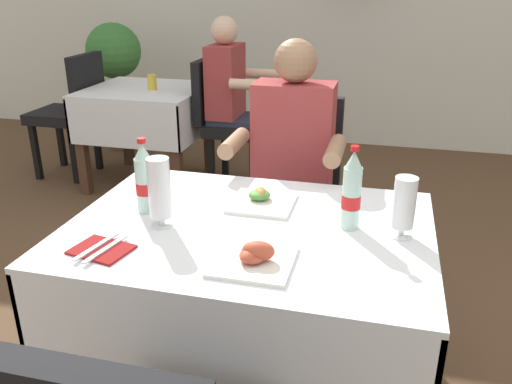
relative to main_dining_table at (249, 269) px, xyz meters
name	(u,v)px	position (x,y,z in m)	size (l,w,h in m)	color
main_dining_table	(249,269)	(0.00, 0.00, 0.00)	(1.20, 0.88, 0.74)	white
chair_far_diner_seat	(293,187)	(0.00, 0.83, -0.02)	(0.44, 0.50, 0.97)	black
seated_diner_far	(291,164)	(0.01, 0.72, 0.14)	(0.50, 0.46, 1.26)	#282D42
plate_near_camera	(254,257)	(0.08, -0.24, 0.19)	(0.23, 0.23, 0.07)	white
plate_far_diner	(261,200)	(0.00, 0.19, 0.18)	(0.22, 0.22, 0.05)	white
beer_glass_left	(160,191)	(-0.28, -0.07, 0.29)	(0.07, 0.07, 0.24)	white
beer_glass_middle	(404,206)	(0.49, 0.04, 0.27)	(0.07, 0.07, 0.20)	white
cola_bottle_primary	(145,180)	(-0.38, 0.03, 0.28)	(0.06, 0.06, 0.27)	silver
cola_bottle_secondary	(352,193)	(0.32, 0.07, 0.29)	(0.06, 0.06, 0.28)	silver
napkin_cutlery_set	(101,249)	(-0.38, -0.28, 0.17)	(0.19, 0.20, 0.01)	maroon
background_dining_table	(147,113)	(-1.34, 2.05, -0.02)	(0.85, 0.81, 0.74)	white
background_chair_left	(72,108)	(-1.98, 2.05, -0.02)	(0.50, 0.44, 0.97)	black
background_chair_right	(227,118)	(-0.71, 2.05, -0.02)	(0.50, 0.44, 0.97)	black
background_patron	(233,97)	(-0.66, 2.05, 0.14)	(0.46, 0.50, 1.26)	#282D42
background_table_tumbler	(152,82)	(-1.26, 2.02, 0.22)	(0.06, 0.06, 0.11)	gold
potted_plant_corner	(115,68)	(-2.00, 2.83, 0.17)	(0.48, 0.48, 1.14)	brown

